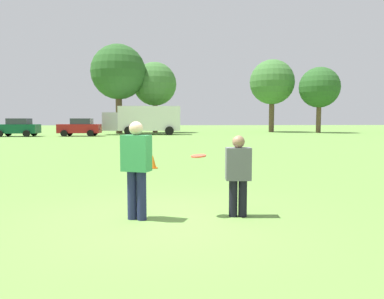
% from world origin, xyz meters
% --- Properties ---
extents(ground_plane, '(199.98, 199.98, 0.00)m').
position_xyz_m(ground_plane, '(0.00, 0.00, 0.00)').
color(ground_plane, '#608C3D').
extents(player_thrower, '(0.54, 0.43, 1.70)m').
position_xyz_m(player_thrower, '(-0.45, 0.08, 0.96)').
color(player_thrower, '#1E234C').
rests_on(player_thrower, ground).
extents(player_defender, '(0.46, 0.28, 1.46)m').
position_xyz_m(player_defender, '(1.34, 0.15, 0.81)').
color(player_defender, black).
rests_on(player_defender, ground).
extents(frisbee, '(0.27, 0.27, 0.06)m').
position_xyz_m(frisbee, '(0.64, 0.20, 1.09)').
color(frisbee, '#E54C33').
extents(traffic_cone, '(0.32, 0.32, 0.48)m').
position_xyz_m(traffic_cone, '(-0.39, 6.77, 0.23)').
color(traffic_cone, '#D8590C').
rests_on(traffic_cone, ground).
extents(parked_car_mid_left, '(4.23, 2.28, 1.82)m').
position_xyz_m(parked_car_mid_left, '(-14.81, 31.98, 0.92)').
color(parked_car_mid_left, '#0C4C2D').
rests_on(parked_car_mid_left, ground).
extents(parked_car_center, '(4.23, 2.28, 1.82)m').
position_xyz_m(parked_car_center, '(-8.68, 32.29, 0.92)').
color(parked_car_center, maroon).
rests_on(parked_car_center, ground).
extents(box_truck, '(8.55, 3.12, 3.18)m').
position_xyz_m(box_truck, '(-2.30, 35.37, 1.75)').
color(box_truck, white).
rests_on(box_truck, ground).
extents(tree_west_maple, '(6.67, 6.67, 10.84)m').
position_xyz_m(tree_west_maple, '(-5.61, 39.69, 7.45)').
color(tree_west_maple, brown).
rests_on(tree_west_maple, ground).
extents(tree_center_elm, '(5.57, 5.57, 9.05)m').
position_xyz_m(tree_center_elm, '(-1.24, 41.72, 6.22)').
color(tree_center_elm, brown).
rests_on(tree_center_elm, ground).
extents(tree_east_birch, '(6.00, 6.00, 9.75)m').
position_xyz_m(tree_east_birch, '(14.52, 42.97, 6.71)').
color(tree_east_birch, brown).
rests_on(tree_east_birch, ground).
extents(tree_east_oak, '(5.15, 5.15, 8.37)m').
position_xyz_m(tree_east_oak, '(19.73, 39.71, 5.75)').
color(tree_east_oak, brown).
rests_on(tree_east_oak, ground).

